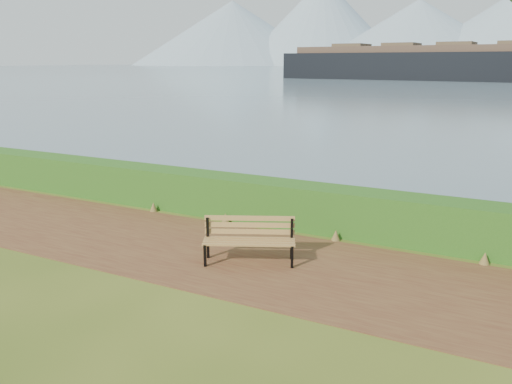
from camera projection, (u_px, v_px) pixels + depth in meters
The scene contains 7 objects.
ground at pixel (222, 261), 9.54m from camera, with size 140.00×140.00×0.00m, color #3B5017.
path at pixel (230, 256), 9.80m from camera, with size 40.00×3.40×0.01m, color #542A1C.
hedge at pixel (278, 203), 11.67m from camera, with size 32.00×0.85×1.00m, color #1A4915.
water at pixel (499, 69), 234.94m from camera, with size 700.00×510.00×0.00m, color #455B6F.
mountains at pixel (493, 26), 358.44m from camera, with size 585.00×190.00×70.00m.
bench at pixel (249, 237), 9.41m from camera, with size 1.77×1.15×0.86m.
cargo_ship at pixel (484, 63), 93.58m from camera, with size 74.76×18.16×22.47m.
Camera 1 is at (4.51, -7.68, 3.71)m, focal length 35.00 mm.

